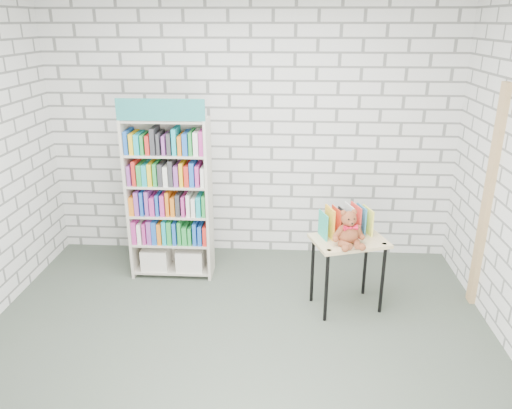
{
  "coord_description": "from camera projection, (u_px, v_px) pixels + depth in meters",
  "views": [
    {
      "loc": [
        0.38,
        -3.42,
        2.59
      ],
      "look_at": [
        0.12,
        0.95,
        0.96
      ],
      "focal_mm": 35.0,
      "sensor_mm": 36.0,
      "label": 1
    }
  ],
  "objects": [
    {
      "name": "ground",
      "position": [
        235.0,
        353.0,
        4.12
      ],
      "size": [
        4.5,
        4.5,
        0.0
      ],
      "primitive_type": "plane",
      "color": "#434D41",
      "rests_on": "ground"
    },
    {
      "name": "teddy_bear",
      "position": [
        349.0,
        231.0,
        4.4
      ],
      "size": [
        0.29,
        0.29,
        0.32
      ],
      "color": "brown",
      "rests_on": "display_table"
    },
    {
      "name": "room_shell",
      "position": [
        231.0,
        141.0,
        3.5
      ],
      "size": [
        4.52,
        4.02,
        2.81
      ],
      "color": "silver",
      "rests_on": "ground"
    },
    {
      "name": "door_trim",
      "position": [
        487.0,
        200.0,
        4.52
      ],
      "size": [
        0.05,
        0.12,
        2.1
      ],
      "primitive_type": "cube",
      "color": "tan",
      "rests_on": "ground"
    },
    {
      "name": "display_table",
      "position": [
        349.0,
        249.0,
        4.59
      ],
      "size": [
        0.76,
        0.63,
        0.7
      ],
      "color": "tan",
      "rests_on": "ground"
    },
    {
      "name": "table_books",
      "position": [
        345.0,
        221.0,
        4.6
      ],
      "size": [
        0.5,
        0.33,
        0.27
      ],
      "color": "teal",
      "rests_on": "display_table"
    },
    {
      "name": "bookshelf",
      "position": [
        170.0,
        198.0,
        5.14
      ],
      "size": [
        0.85,
        0.33,
        1.9
      ],
      "color": "beige",
      "rests_on": "ground"
    }
  ]
}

